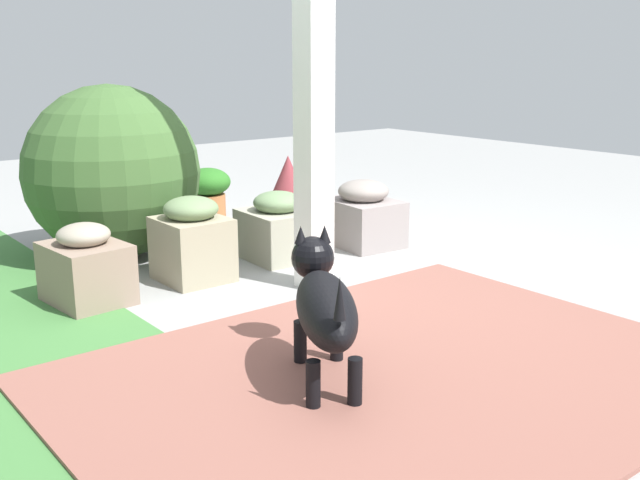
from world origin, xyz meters
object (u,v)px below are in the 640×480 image
at_px(terracotta_pot_broad, 208,192).
at_px(stone_planter_far, 86,267).
at_px(stone_planter_mid, 192,241).
at_px(round_shrub, 112,172).
at_px(porch_pillar, 314,41).
at_px(terracotta_pot_spiky, 288,197).
at_px(stone_planter_near, 278,228).
at_px(stone_planter_nearest, 363,216).
at_px(dog, 324,303).

bearing_deg(terracotta_pot_broad, stone_planter_far, 130.55).
bearing_deg(stone_planter_far, stone_planter_mid, -89.08).
bearing_deg(terracotta_pot_broad, round_shrub, 116.53).
relative_size(porch_pillar, terracotta_pot_spiky, 4.65).
xyz_separation_m(stone_planter_near, stone_planter_mid, (-0.07, 0.60, 0.03)).
xyz_separation_m(porch_pillar, terracotta_pot_broad, (1.62, -0.31, -1.00)).
height_order(stone_planter_near, terracotta_pot_broad, stone_planter_near).
distance_m(stone_planter_near, terracotta_pot_spiky, 0.59).
bearing_deg(terracotta_pot_spiky, porch_pillar, 150.45).
height_order(stone_planter_far, terracotta_pot_broad, terracotta_pot_broad).
height_order(stone_planter_nearest, terracotta_pot_broad, stone_planter_nearest).
relative_size(round_shrub, terracotta_pot_broad, 2.55).
relative_size(round_shrub, terracotta_pot_spiky, 1.91).
xyz_separation_m(stone_planter_far, dog, (-1.39, -0.34, 0.12)).
bearing_deg(stone_planter_nearest, round_shrub, 61.85).
xyz_separation_m(round_shrub, terracotta_pot_broad, (0.43, -0.87, -0.28)).
bearing_deg(dog, terracotta_pot_broad, -21.26).
height_order(stone_planter_near, round_shrub, round_shrub).
relative_size(porch_pillar, stone_planter_nearest, 5.06).
height_order(stone_planter_far, dog, dog).
distance_m(stone_planter_far, terracotta_pot_broad, 1.75).
bearing_deg(stone_planter_near, terracotta_pot_spiky, -41.99).
height_order(round_shrub, terracotta_pot_spiky, round_shrub).
relative_size(stone_planter_mid, terracotta_pot_spiky, 0.85).
distance_m(stone_planter_near, terracotta_pot_broad, 1.07).
bearing_deg(stone_planter_mid, stone_planter_near, -83.79).
distance_m(stone_planter_nearest, dog, 1.99).
xyz_separation_m(porch_pillar, stone_planter_nearest, (0.48, -0.76, -1.04)).
xyz_separation_m(round_shrub, terracotta_pot_spiky, (-0.19, -1.12, -0.25)).
bearing_deg(stone_planter_far, terracotta_pot_broad, -49.45).
distance_m(stone_planter_nearest, stone_planter_mid, 1.19).
bearing_deg(terracotta_pot_broad, dog, 158.74).
bearing_deg(round_shrub, stone_planter_nearest, -118.15).
xyz_separation_m(stone_planter_nearest, stone_planter_far, (0.00, 1.77, -0.01)).
xyz_separation_m(terracotta_pot_spiky, dog, (-1.90, 1.23, 0.05)).
bearing_deg(porch_pillar, stone_planter_nearest, -57.97).
bearing_deg(stone_planter_far, dog, -166.08).
bearing_deg(stone_planter_near, stone_planter_far, 93.61).
height_order(stone_planter_nearest, stone_planter_mid, stone_planter_mid).
height_order(stone_planter_near, stone_planter_mid, stone_planter_mid).
xyz_separation_m(stone_planter_mid, terracotta_pot_broad, (1.13, -0.75, 0.01)).
relative_size(stone_planter_nearest, dog, 0.69).
height_order(porch_pillar, terracotta_pot_spiky, porch_pillar).
xyz_separation_m(stone_planter_nearest, terracotta_pot_broad, (1.14, 0.45, 0.03)).
xyz_separation_m(porch_pillar, stone_planter_mid, (0.49, 0.43, -1.01)).
relative_size(stone_planter_near, terracotta_pot_spiky, 0.83).
bearing_deg(terracotta_pot_spiky, stone_planter_nearest, -159.16).
height_order(stone_planter_nearest, round_shrub, round_shrub).
relative_size(stone_planter_nearest, stone_planter_far, 1.11).
distance_m(stone_planter_nearest, stone_planter_far, 1.77).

